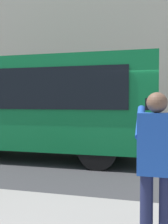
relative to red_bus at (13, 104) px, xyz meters
The scene contains 4 objects.
ground_plane 4.61m from the red_bus, behind, with size 60.00×60.00×0.00m, color #38383A.
building_facade_far 9.10m from the red_bus, 122.53° to the right, with size 28.00×1.55×12.00m.
red_bus is the anchor object (origin of this frame).
pedestrian_photographer 6.72m from the red_bus, 132.18° to the left, with size 0.53×0.52×1.70m.
Camera 1 is at (-0.21, 7.98, 1.75)m, focal length 44.59 mm.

